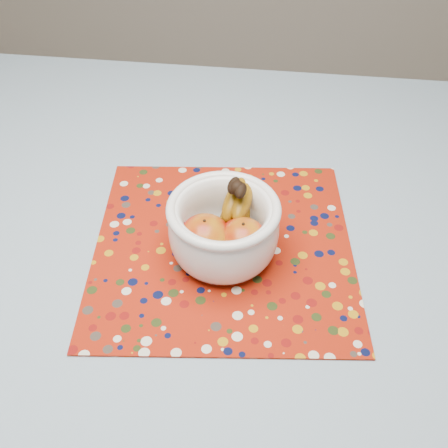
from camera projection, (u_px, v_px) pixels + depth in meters
name	position (u px, v px, depth m)	size (l,w,h in m)	color
table	(174.00, 270.00, 1.01)	(1.20, 1.20, 0.75)	brown
tablecloth	(171.00, 241.00, 0.95)	(1.32, 1.32, 0.01)	slate
placemat	(223.00, 246.00, 0.93)	(0.45, 0.45, 0.00)	maroon
fruit_bowl	(226.00, 226.00, 0.88)	(0.19, 0.19, 0.14)	white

